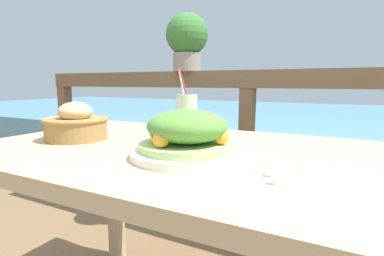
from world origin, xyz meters
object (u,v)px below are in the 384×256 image
Objects in this scene: potted_plant at (187,39)px; bread_basket at (76,124)px; drink_glass at (187,114)px; salad_plate at (187,137)px.

bread_basket is at bearing -90.08° from potted_plant.
bread_basket is 0.68× the size of potted_plant.
potted_plant reaches higher than bread_basket.
drink_glass reaches higher than bread_basket.
drink_glass is 0.39m from bread_basket.
drink_glass is 0.70m from potted_plant.
potted_plant is (-0.45, 0.83, 0.38)m from salad_plate.
salad_plate is 0.94× the size of potted_plant.
potted_plant is at bearing 118.56° from drink_glass.
drink_glass is at bearing 42.11° from bread_basket.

